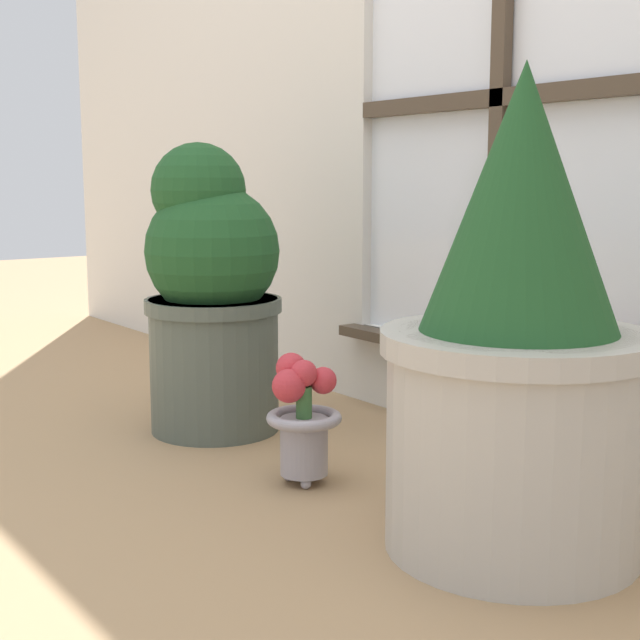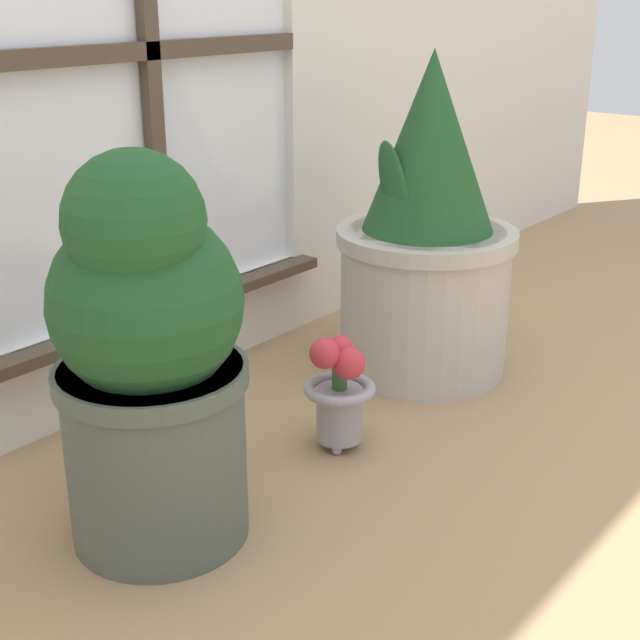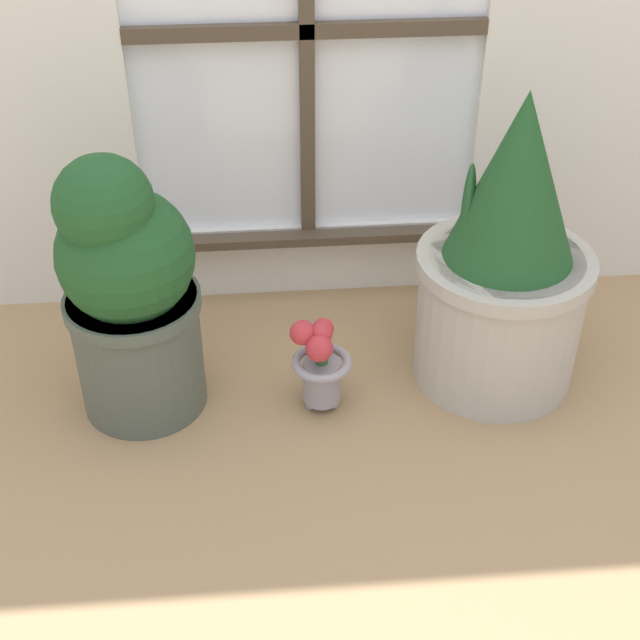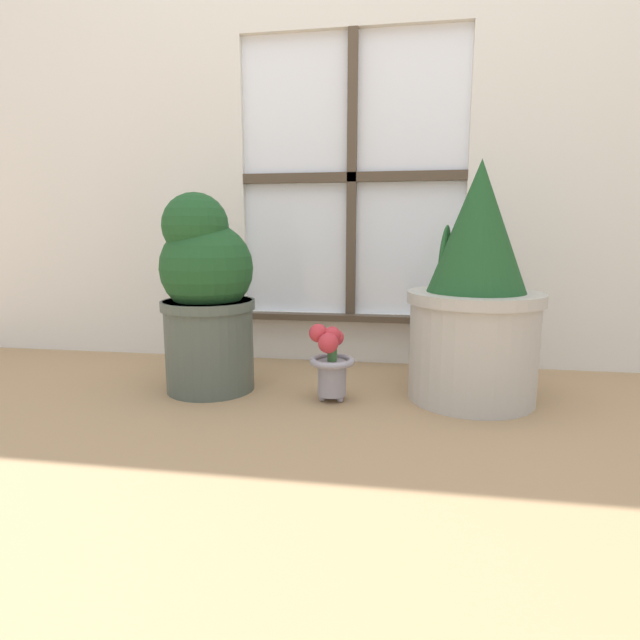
% 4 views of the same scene
% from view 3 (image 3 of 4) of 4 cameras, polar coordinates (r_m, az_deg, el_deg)
% --- Properties ---
extents(ground_plane, '(10.00, 10.00, 0.00)m').
position_cam_3_polar(ground_plane, '(1.99, 0.68, -8.31)').
color(ground_plane, tan).
extents(potted_plant_left, '(0.30, 0.30, 0.63)m').
position_cam_3_polar(potted_plant_left, '(1.96, -12.14, 1.90)').
color(potted_plant_left, '#4C564C').
rests_on(potted_plant_left, ground_plane).
extents(potted_plant_right, '(0.40, 0.40, 0.72)m').
position_cam_3_polar(potted_plant_right, '(2.05, 11.78, 3.54)').
color(potted_plant_right, '#B7B2A8').
rests_on(potted_plant_right, ground_plane).
extents(flower_vase, '(0.14, 0.14, 0.24)m').
position_cam_3_polar(flower_vase, '(2.02, -0.01, -2.71)').
color(flower_vase, '#99939E').
rests_on(flower_vase, ground_plane).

